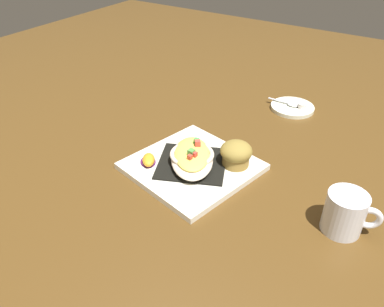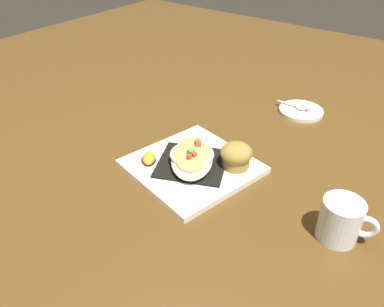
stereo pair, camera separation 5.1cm
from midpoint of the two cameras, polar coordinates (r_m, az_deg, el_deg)
The scene contains 10 objects.
ground_plane at distance 0.90m, azimuth 1.63°, elevation -2.37°, with size 2.60×2.60×0.00m, color #543817.
square_plate at distance 0.90m, azimuth 1.64°, elevation -2.00°, with size 0.26×0.26×0.01m, color white.
folded_napkin at distance 0.89m, azimuth 1.65°, elevation -1.52°, with size 0.15×0.16×0.00m, color black.
gratin_dish at distance 0.88m, azimuth 1.67°, elevation -0.42°, with size 0.20×0.18×0.05m.
muffin at distance 0.88m, azimuth 8.36°, elevation -0.31°, with size 0.07×0.07×0.06m.
orange_garnish at distance 0.90m, azimuth -4.90°, elevation -0.79°, with size 0.06×0.06×0.02m.
coffee_mug at distance 0.77m, azimuth 23.30°, elevation -9.52°, with size 0.08×0.11×0.09m.
creamer_saucer at distance 1.19m, azimuth 17.32°, elevation 6.12°, with size 0.13×0.13×0.01m, color white.
spoon at distance 1.19m, azimuth 17.17°, elevation 6.65°, with size 0.03×0.10×0.01m.
creamer_cup_0 at distance 1.18m, azimuth 18.72°, elevation 6.26°, with size 0.02×0.02×0.02m, color white.
Camera 2 is at (-0.58, -0.44, 0.54)m, focal length 35.35 mm.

